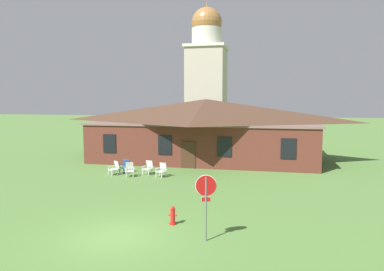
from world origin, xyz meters
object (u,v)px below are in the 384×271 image
at_px(lawn_chair_by_porch, 115,168).
at_px(lawn_chair_left_end, 130,169).
at_px(fire_hydrant, 173,216).
at_px(lawn_chair_middle, 148,167).
at_px(stop_sign, 206,194).
at_px(lawn_chair_near_door, 125,166).
at_px(lawn_chair_right_end, 162,170).

distance_m(lawn_chair_by_porch, lawn_chair_left_end, 1.29).
xyz_separation_m(lawn_chair_left_end, fire_hydrant, (5.50, -8.67, -0.12)).
bearing_deg(lawn_chair_middle, lawn_chair_by_porch, -162.89).
height_order(stop_sign, lawn_chair_by_porch, stop_sign).
relative_size(lawn_chair_left_end, fire_hydrant, 1.21).
bearing_deg(stop_sign, fire_hydrant, 139.10).
bearing_deg(fire_hydrant, lawn_chair_middle, 114.90).
distance_m(lawn_chair_middle, fire_hydrant, 10.68).
height_order(lawn_chair_by_porch, lawn_chair_near_door, same).
distance_m(stop_sign, lawn_chair_middle, 12.82).
bearing_deg(lawn_chair_near_door, lawn_chair_middle, -5.06).
height_order(lawn_chair_by_porch, fire_hydrant, lawn_chair_by_porch).
bearing_deg(stop_sign, lawn_chair_left_end, 125.37).
xyz_separation_m(stop_sign, lawn_chair_near_door, (-8.03, 11.31, -1.29)).
bearing_deg(lawn_chair_middle, fire_hydrant, -65.10).
relative_size(lawn_chair_by_porch, lawn_chair_left_end, 1.00).
distance_m(lawn_chair_left_end, fire_hydrant, 10.27).
distance_m(lawn_chair_by_porch, lawn_chair_middle, 2.37).
bearing_deg(fire_hydrant, lawn_chair_near_door, 122.74).
bearing_deg(lawn_chair_right_end, lawn_chair_by_porch, -179.10).
relative_size(lawn_chair_by_porch, lawn_chair_near_door, 1.00).
distance_m(stop_sign, lawn_chair_left_end, 12.50).
relative_size(lawn_chair_by_porch, lawn_chair_right_end, 1.00).
distance_m(lawn_chair_by_porch, fire_hydrant, 11.24).
bearing_deg(lawn_chair_near_door, lawn_chair_left_end, -54.78).
bearing_deg(lawn_chair_middle, lawn_chair_near_door, 174.94).
height_order(stop_sign, lawn_chair_middle, stop_sign).
bearing_deg(lawn_chair_right_end, lawn_chair_middle, 151.88).
xyz_separation_m(lawn_chair_by_porch, lawn_chair_left_end, (1.26, -0.32, 0.00)).
bearing_deg(lawn_chair_middle, lawn_chair_right_end, -28.12).
xyz_separation_m(lawn_chair_near_door, lawn_chair_middle, (1.84, -0.16, 0.00)).
xyz_separation_m(stop_sign, lawn_chair_left_end, (-7.20, 10.14, -1.29)).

